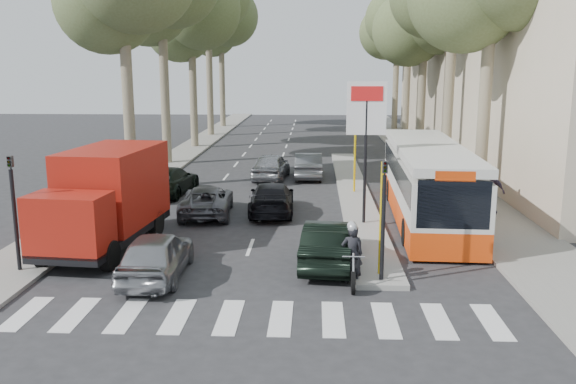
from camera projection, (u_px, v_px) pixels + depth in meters
The scene contains 25 objects.
ground at pixel (272, 266), 19.13m from camera, with size 120.00×120.00×0.00m, color #28282B.
sidewalk_right at pixel (417, 153), 43.20m from camera, with size 3.20×70.00×0.12m, color gray.
median_left at pixel (194, 147), 46.85m from camera, with size 2.40×64.00×0.12m, color gray.
traffic_island at pixel (354, 193), 29.74m from camera, with size 1.50×26.00×0.16m, color gray.
building_far at pixel (488, 43), 50.09m from camera, with size 11.00×20.00×16.00m, color #B7A88E.
billboard at pixel (366, 132), 23.13m from camera, with size 1.50×12.10×5.60m.
traffic_light_island at pixel (384, 200), 17.02m from camera, with size 0.16×0.41×3.60m.
traffic_light_left at pixel (13, 193), 17.97m from camera, with size 0.16×0.41×3.60m.
tree_l_c at pixel (193, 12), 44.92m from camera, with size 7.40×7.20×13.71m.
tree_l_e at pixel (222, 19), 60.43m from camera, with size 7.40×7.20×14.49m.
tree_r_c at pixel (427, 14), 42.31m from camera, with size 7.40×7.20×13.32m.
tree_r_d at pixel (411, 5), 49.85m from camera, with size 7.40×7.20×14.88m.
tree_r_e at pixel (399, 20), 57.81m from camera, with size 7.40×7.20×14.10m.
silver_hatchback at pixel (156, 255), 17.95m from camera, with size 1.68×4.18×1.42m, color #93949A.
dark_hatchback at pixel (330, 243), 19.15m from camera, with size 1.52×4.35×1.43m, color black.
queue_car_a at pixel (207, 201), 25.59m from camera, with size 2.04×4.42×1.23m, color #55565E.
queue_car_b at pixel (272, 198), 25.87m from camera, with size 1.85×4.55×1.32m, color black.
queue_car_c at pixel (271, 166), 33.62m from camera, with size 1.74×4.31×1.47m, color #929499.
queue_car_d at pixel (309, 165), 34.10m from camera, with size 1.49×4.27×1.41m, color #505358.
queue_car_e at pixel (169, 181), 29.59m from camera, with size 1.94×4.77×1.39m, color black.
red_truck at pixel (107, 197), 20.76m from camera, with size 2.98×6.56×3.40m.
city_bus at pixel (427, 180), 24.63m from camera, with size 3.06×11.89×3.11m.
motorcycle at pixel (352, 254), 17.62m from camera, with size 0.77×2.15×1.83m.
pedestrian_near at pixel (492, 191), 25.23m from camera, with size 1.13×0.55×1.93m, color #362D44.
pedestrian_far at pixel (458, 170), 31.03m from camera, with size 1.11×0.49×1.72m, color brown.
Camera 1 is at (1.30, -18.22, 6.18)m, focal length 38.00 mm.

